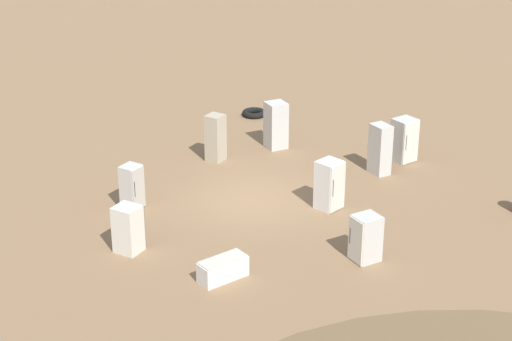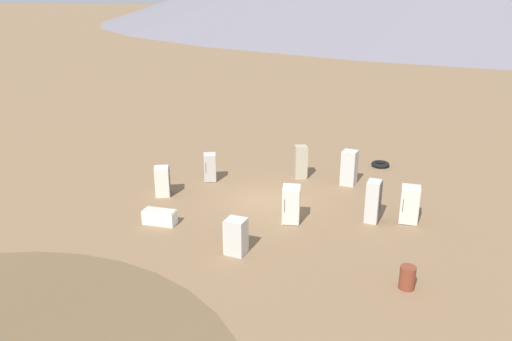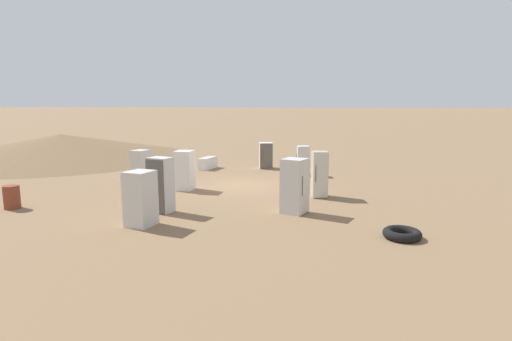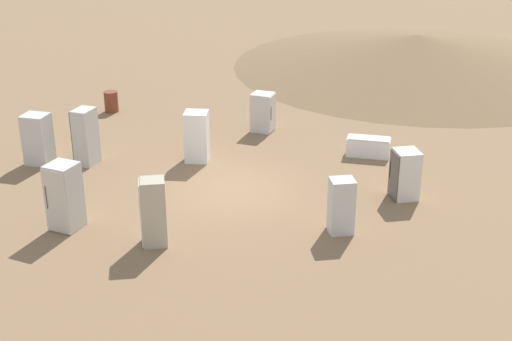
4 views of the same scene
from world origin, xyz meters
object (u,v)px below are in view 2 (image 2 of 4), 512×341
(discarded_fridge_0, at_px, (236,236))
(discarded_fridge_7, at_px, (210,167))
(rusty_barrel, at_px, (407,278))
(discarded_fridge_2, at_px, (301,162))
(discarded_fridge_3, at_px, (162,181))
(discarded_fridge_8, at_px, (349,168))
(discarded_fridge_5, at_px, (410,205))
(discarded_fridge_4, at_px, (373,201))
(discarded_fridge_1, at_px, (160,217))
(scrap_tire, at_px, (380,164))
(discarded_fridge_6, at_px, (291,205))

(discarded_fridge_0, bearing_deg, discarded_fridge_7, 34.24)
(rusty_barrel, bearing_deg, discarded_fridge_2, 26.05)
(discarded_fridge_3, bearing_deg, discarded_fridge_8, 91.34)
(discarded_fridge_2, height_order, discarded_fridge_5, discarded_fridge_2)
(discarded_fridge_3, bearing_deg, discarded_fridge_4, 65.17)
(discarded_fridge_3, xyz_separation_m, discarded_fridge_8, (3.48, -8.96, 0.18))
(discarded_fridge_1, bearing_deg, discarded_fridge_5, -73.99)
(discarded_fridge_5, relative_size, discarded_fridge_8, 0.90)
(discarded_fridge_5, relative_size, scrap_tire, 1.60)
(discarded_fridge_8, bearing_deg, discarded_fridge_1, -125.78)
(discarded_fridge_7, height_order, scrap_tire, discarded_fridge_7)
(discarded_fridge_0, bearing_deg, discarded_fridge_6, -17.42)
(discarded_fridge_5, height_order, scrap_tire, discarded_fridge_5)
(discarded_fridge_2, relative_size, discarded_fridge_5, 1.09)
(discarded_fridge_0, distance_m, discarded_fridge_7, 8.11)
(scrap_tire, bearing_deg, rusty_barrel, -177.30)
(discarded_fridge_2, distance_m, discarded_fridge_3, 7.48)
(discarded_fridge_8, height_order, rusty_barrel, discarded_fridge_8)
(discarded_fridge_2, relative_size, discarded_fridge_3, 1.23)
(discarded_fridge_5, xyz_separation_m, rusty_barrel, (-5.45, 0.42, -0.42))
(discarded_fridge_7, xyz_separation_m, discarded_fridge_8, (1.03, -7.26, 0.16))
(discarded_fridge_1, height_order, rusty_barrel, rusty_barrel)
(discarded_fridge_7, bearing_deg, discarded_fridge_0, 95.94)
(discarded_fridge_1, relative_size, discarded_fridge_4, 0.78)
(discarded_fridge_1, bearing_deg, discarded_fridge_4, -73.07)
(discarded_fridge_7, distance_m, discarded_fridge_8, 7.34)
(discarded_fridge_0, relative_size, scrap_tire, 1.37)
(discarded_fridge_8, xyz_separation_m, scrap_tire, (3.33, -1.71, -0.79))
(rusty_barrel, bearing_deg, discarded_fridge_0, 79.52)
(discarded_fridge_4, relative_size, rusty_barrel, 2.27)
(discarded_fridge_3, relative_size, scrap_tire, 1.42)
(discarded_fridge_0, xyz_separation_m, scrap_tire, (11.77, -5.66, -0.59))
(discarded_fridge_4, bearing_deg, discarded_fridge_3, -84.78)
(discarded_fridge_6, xyz_separation_m, rusty_barrel, (-4.35, -4.61, -0.43))
(discarded_fridge_3, distance_m, discarded_fridge_7, 2.98)
(discarded_fridge_0, height_order, discarded_fridge_4, discarded_fridge_4)
(discarded_fridge_1, xyz_separation_m, discarded_fridge_8, (6.61, -7.84, 0.60))
(discarded_fridge_1, distance_m, discarded_fridge_8, 10.27)
(discarded_fridge_6, bearing_deg, discarded_fridge_0, 57.39)
(scrap_tire, distance_m, rusty_barrel, 12.95)
(discarded_fridge_0, bearing_deg, discarded_fridge_1, 74.93)
(discarded_fridge_5, distance_m, rusty_barrel, 5.48)
(scrap_tire, bearing_deg, discarded_fridge_2, 123.62)
(discarded_fridge_2, distance_m, discarded_fridge_8, 2.64)
(discarded_fridge_3, bearing_deg, discarded_fridge_2, 101.93)
(discarded_fridge_1, height_order, discarded_fridge_5, discarded_fridge_5)
(discarded_fridge_2, bearing_deg, discarded_fridge_4, 20.02)
(discarded_fridge_0, height_order, discarded_fridge_7, discarded_fridge_7)
(discarded_fridge_5, xyz_separation_m, scrap_tire, (7.48, 1.03, -0.71))
(discarded_fridge_7, height_order, rusty_barrel, discarded_fridge_7)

